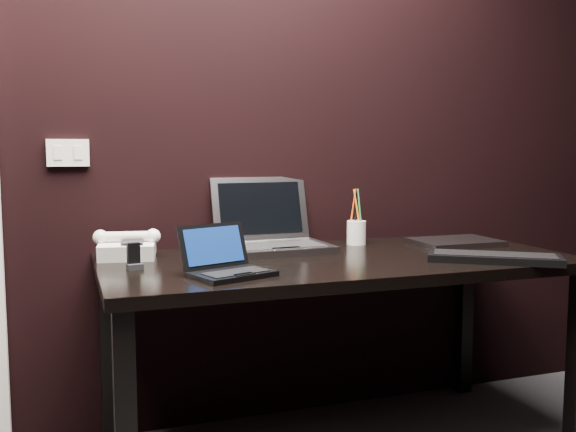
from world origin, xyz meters
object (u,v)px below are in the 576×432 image
object	(u,v)px
mobile_phone	(134,259)
desk	(338,278)
closed_laptop	(455,242)
silver_laptop	(272,237)
ext_keyboard	(494,258)
netbook	(227,265)
pen_cup	(356,231)
desk_phone	(127,247)

from	to	relation	value
mobile_phone	desk	bearing A→B (deg)	-0.83
closed_laptop	mobile_phone	xyz separation A→B (m)	(-1.30, -0.10, 0.02)
silver_laptop	mobile_phone	size ratio (longest dim) A/B	4.87
ext_keyboard	netbook	bearing A→B (deg)	175.55
netbook	closed_laptop	world-z (taller)	netbook
ext_keyboard	closed_laptop	xyz separation A→B (m)	(0.09, 0.38, -0.00)
desk	ext_keyboard	world-z (taller)	ext_keyboard
mobile_phone	pen_cup	xyz separation A→B (m)	(0.93, 0.25, 0.02)
silver_laptop	ext_keyboard	size ratio (longest dim) A/B	0.91
silver_laptop	mobile_phone	xyz separation A→B (m)	(-0.55, -0.23, -0.02)
ext_keyboard	pen_cup	distance (m)	0.60
ext_keyboard	mobile_phone	world-z (taller)	mobile_phone
desk_phone	mobile_phone	distance (m)	0.21
silver_laptop	desk_phone	world-z (taller)	silver_laptop
mobile_phone	pen_cup	distance (m)	0.96
ext_keyboard	pen_cup	bearing A→B (deg)	118.03
closed_laptop	pen_cup	world-z (taller)	pen_cup
netbook	desk	bearing A→B (deg)	23.00
closed_laptop	pen_cup	xyz separation A→B (m)	(-0.38, 0.15, 0.04)
desk	silver_laptop	xyz separation A→B (m)	(-0.18, 0.24, 0.13)
ext_keyboard	closed_laptop	distance (m)	0.39
mobile_phone	pen_cup	world-z (taller)	pen_cup
desk_phone	silver_laptop	bearing A→B (deg)	1.75
netbook	ext_keyboard	xyz separation A→B (m)	(0.95, -0.07, -0.02)
mobile_phone	silver_laptop	bearing A→B (deg)	22.23
silver_laptop	desk_phone	bearing A→B (deg)	-178.25
netbook	ext_keyboard	distance (m)	0.95
ext_keyboard	pen_cup	xyz separation A→B (m)	(-0.28, 0.53, 0.04)
pen_cup	netbook	bearing A→B (deg)	-145.54
silver_laptop	closed_laptop	distance (m)	0.76
silver_laptop	pen_cup	bearing A→B (deg)	3.33
desk	mobile_phone	distance (m)	0.74
netbook	pen_cup	distance (m)	0.81
closed_laptop	desk_phone	size ratio (longest dim) A/B	1.39
ext_keyboard	mobile_phone	distance (m)	1.24
pen_cup	mobile_phone	bearing A→B (deg)	-165.07
netbook	desk_phone	bearing A→B (deg)	122.27
desk	netbook	xyz separation A→B (m)	(-0.47, -0.20, 0.11)
netbook	mobile_phone	xyz separation A→B (m)	(-0.26, 0.21, 0.00)
desk_phone	mobile_phone	size ratio (longest dim) A/B	2.83
closed_laptop	ext_keyboard	bearing A→B (deg)	-104.08
closed_laptop	netbook	bearing A→B (deg)	-163.72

